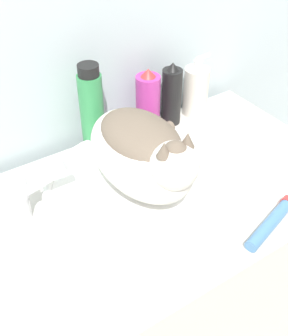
% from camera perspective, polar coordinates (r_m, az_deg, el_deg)
% --- Properties ---
extents(wall_back, '(8.00, 0.05, 2.40)m').
position_cam_1_polar(wall_back, '(1.03, -11.24, 19.52)').
color(wall_back, silver).
rests_on(wall_back, ground_plane).
extents(vanity_counter, '(1.04, 0.54, 0.88)m').
position_cam_1_polar(vanity_counter, '(1.30, -0.58, -18.50)').
color(vanity_counter, beige).
rests_on(vanity_counter, ground_plane).
extents(sink_basin, '(0.43, 0.43, 0.05)m').
position_cam_1_polar(sink_basin, '(0.95, -0.46, -2.94)').
color(sink_basin, white).
rests_on(sink_basin, vanity_counter).
extents(cat, '(0.27, 0.31, 0.19)m').
position_cam_1_polar(cat, '(0.87, -0.10, 2.28)').
color(cat, silver).
rests_on(cat, sink_basin).
extents(faucet, '(0.14, 0.08, 0.13)m').
position_cam_1_polar(faucet, '(0.92, -16.10, -3.28)').
color(faucet, silver).
rests_on(faucet, vanity_counter).
extents(hairspray_can_black, '(0.06, 0.06, 0.18)m').
position_cam_1_polar(hairspray_can_black, '(1.18, 3.75, 9.78)').
color(hairspray_can_black, black).
rests_on(hairspray_can_black, vanity_counter).
extents(shampoo_bottle_tall, '(0.06, 0.06, 0.24)m').
position_cam_1_polar(shampoo_bottle_tall, '(1.05, -7.05, 7.62)').
color(shampoo_bottle_tall, '#338C4C').
rests_on(shampoo_bottle_tall, vanity_counter).
extents(spray_bottle_trigger, '(0.07, 0.07, 0.19)m').
position_cam_1_polar(spray_bottle_trigger, '(1.14, 0.54, 8.79)').
color(spray_bottle_trigger, '#B2338C').
rests_on(spray_bottle_trigger, vanity_counter).
extents(soap_pump_bottle, '(0.07, 0.07, 0.18)m').
position_cam_1_polar(soap_pump_bottle, '(1.23, 7.03, 10.36)').
color(soap_pump_bottle, silver).
rests_on(soap_pump_bottle, vanity_counter).
extents(cream_tube, '(0.18, 0.08, 0.03)m').
position_cam_1_polar(cream_tube, '(0.94, 16.90, -7.00)').
color(cream_tube, '#4C7FB2').
rests_on(cream_tube, vanity_counter).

